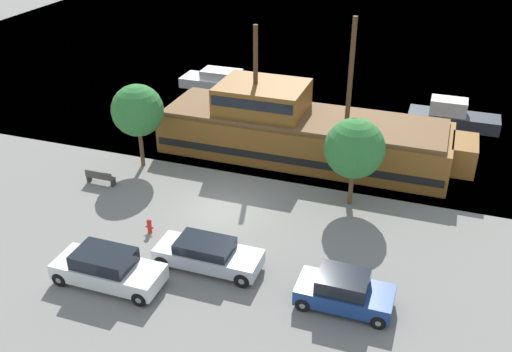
% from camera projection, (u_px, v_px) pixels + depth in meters
% --- Properties ---
extents(ground_plane, '(160.00, 160.00, 0.00)m').
position_uv_depth(ground_plane, '(224.00, 210.00, 30.03)').
color(ground_plane, gray).
extents(water_surface, '(80.00, 80.00, 0.00)m').
position_uv_depth(water_surface, '(365.00, 20.00, 66.45)').
color(water_surface, '#33566B').
rests_on(water_surface, ground).
extents(pirate_ship, '(18.84, 5.14, 8.83)m').
position_uv_depth(pirate_ship, '(300.00, 131.00, 34.90)').
color(pirate_ship, brown).
rests_on(pirate_ship, water_surface).
extents(moored_boat_dockside, '(6.06, 1.96, 1.91)m').
position_uv_depth(moored_boat_dockside, '(452.00, 116.00, 39.31)').
color(moored_boat_dockside, '#2D333D').
rests_on(moored_boat_dockside, water_surface).
extents(moored_boat_outer, '(7.74, 2.31, 1.47)m').
position_uv_depth(moored_boat_outer, '(227.00, 82.00, 45.97)').
color(moored_boat_outer, silver).
rests_on(moored_boat_outer, water_surface).
extents(parked_car_curb_front, '(4.80, 1.84, 1.37)m').
position_uv_depth(parked_car_curb_front, '(208.00, 254.00, 25.47)').
color(parked_car_curb_front, '#B7BCC6').
rests_on(parked_car_curb_front, ground_plane).
extents(parked_car_curb_mid, '(3.92, 1.91, 1.55)m').
position_uv_depth(parked_car_curb_mid, '(344.00, 291.00, 23.19)').
color(parked_car_curb_mid, navy).
rests_on(parked_car_curb_mid, ground_plane).
extents(parked_car_curb_rear, '(4.82, 1.93, 1.59)m').
position_uv_depth(parked_car_curb_rear, '(108.00, 268.00, 24.45)').
color(parked_car_curb_rear, white).
rests_on(parked_car_curb_rear, ground_plane).
extents(fire_hydrant, '(0.42, 0.25, 0.76)m').
position_uv_depth(fire_hydrant, '(149.00, 225.00, 28.00)').
color(fire_hydrant, red).
rests_on(fire_hydrant, ground_plane).
extents(bench_promenade_east, '(1.70, 0.45, 0.85)m').
position_uv_depth(bench_promenade_east, '(100.00, 177.00, 32.24)').
color(bench_promenade_east, '#4C4742').
rests_on(bench_promenade_east, ground_plane).
extents(tree_row_east, '(3.03, 3.03, 5.07)m').
position_uv_depth(tree_row_east, '(138.00, 110.00, 32.79)').
color(tree_row_east, brown).
rests_on(tree_row_east, ground_plane).
extents(tree_row_mideast, '(3.12, 3.12, 4.85)m').
position_uv_depth(tree_row_mideast, '(354.00, 148.00, 29.03)').
color(tree_row_mideast, brown).
rests_on(tree_row_mideast, ground_plane).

